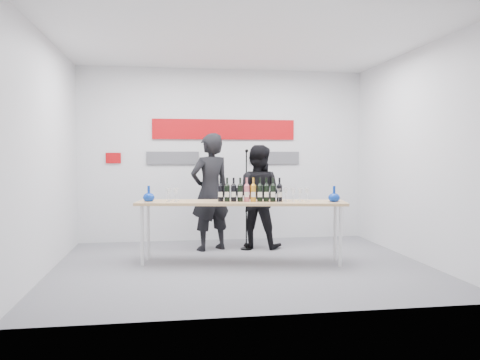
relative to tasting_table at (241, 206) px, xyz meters
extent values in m
plane|color=slate|center=(-0.02, -0.16, -0.79)|extent=(5.00, 5.00, 0.00)
cube|color=silver|center=(-0.02, 1.84, 0.71)|extent=(5.00, 0.04, 3.00)
cube|color=#B5070C|center=(-0.02, 1.81, 1.16)|extent=(2.50, 0.02, 0.35)
cube|color=#59595E|center=(-0.92, 1.81, 0.66)|extent=(0.90, 0.02, 0.22)
cube|color=#59595E|center=(0.88, 1.81, 0.66)|extent=(0.90, 0.02, 0.22)
cube|color=#B5070C|center=(-1.92, 1.81, 0.66)|extent=(0.25, 0.02, 0.18)
cube|color=tan|center=(0.00, 0.00, 0.05)|extent=(2.92, 1.05, 0.04)
cylinder|color=silver|center=(-1.35, 0.04, -0.38)|extent=(0.05, 0.05, 0.82)
cylinder|color=silver|center=(1.29, -0.42, -0.38)|extent=(0.05, 0.05, 0.82)
cylinder|color=silver|center=(-1.29, 0.42, -0.38)|extent=(0.05, 0.05, 0.82)
cylinder|color=silver|center=(1.35, -0.04, -0.38)|extent=(0.05, 0.05, 0.82)
imported|color=black|center=(-0.34, 0.96, 0.13)|extent=(0.79, 0.68, 1.84)
imported|color=black|center=(0.43, 1.05, 0.04)|extent=(1.00, 0.91, 1.66)
cylinder|color=black|center=(0.22, 0.90, -0.78)|extent=(0.19, 0.19, 0.02)
cylinder|color=black|center=(0.22, 0.90, -0.02)|extent=(0.02, 0.02, 1.55)
sphere|color=black|center=(0.22, 0.87, 0.77)|extent=(0.05, 0.05, 0.05)
camera|label=1|loc=(-0.99, -6.36, 0.70)|focal=35.00mm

